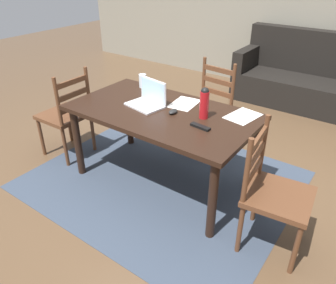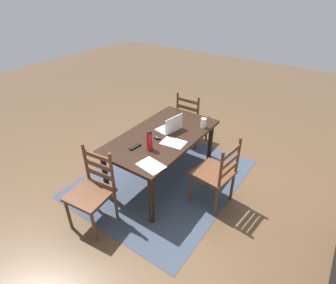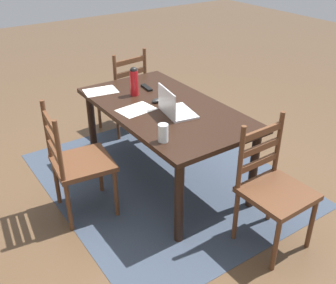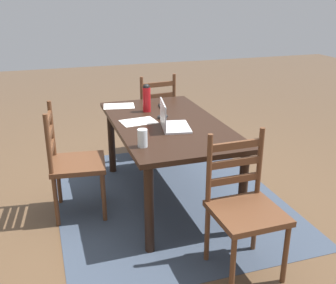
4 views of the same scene
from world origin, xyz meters
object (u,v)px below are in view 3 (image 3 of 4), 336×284
chair_left_near (273,189)px  computer_mouse (157,100)px  dining_table (165,116)px  water_bottle (134,81)px  chair_far_head (77,163)px  drinking_glass (163,133)px  chair_right_near (123,92)px  tv_remote (147,88)px  laptop (174,108)px

chair_left_near → computer_mouse: 1.26m
dining_table → water_bottle: bearing=12.6°
chair_far_head → chair_left_near: (-1.10, -1.00, 0.00)m
chair_far_head → drinking_glass: (-0.50, -0.47, 0.34)m
chair_far_head → chair_right_near: (1.09, -1.01, 0.00)m
dining_table → computer_mouse: 0.16m
dining_table → computer_mouse: (0.11, 0.01, 0.11)m
computer_mouse → tv_remote: computer_mouse is taller
water_bottle → tv_remote: (0.07, -0.17, -0.13)m
dining_table → chair_left_near: chair_left_near is taller
computer_mouse → tv_remote: 0.34m
chair_far_head → water_bottle: 0.92m
dining_table → chair_far_head: chair_far_head is taller
computer_mouse → chair_far_head: bearing=94.6°
dining_table → chair_right_near: chair_right_near is taller
dining_table → laptop: bearing=171.0°
computer_mouse → tv_remote: bearing=-19.5°
dining_table → water_bottle: water_bottle is taller
water_bottle → computer_mouse: (-0.25, -0.08, -0.12)m
chair_left_near → laptop: 1.01m
chair_right_near → water_bottle: bearing=160.0°
chair_right_near → drinking_glass: chair_right_near is taller
laptop → drinking_glass: bearing=135.8°
chair_far_head → laptop: laptop is taller
chair_left_near → tv_remote: bearing=3.3°
dining_table → chair_right_near: bearing=-9.5°
drinking_glass → chair_left_near: bearing=-138.9°
dining_table → chair_far_head: 0.84m
drinking_glass → computer_mouse: (0.61, -0.34, -0.05)m
dining_table → computer_mouse: computer_mouse is taller
water_bottle → tv_remote: water_bottle is taller
chair_right_near → computer_mouse: chair_right_near is taller
laptop → drinking_glass: size_ratio=2.67×
dining_table → drinking_glass: bearing=145.0°
laptop → water_bottle: 0.54m
laptop → computer_mouse: 0.28m
chair_right_near → chair_left_near: bearing=179.9°
chair_left_near → laptop: bearing=12.4°
chair_far_head → drinking_glass: size_ratio=7.16×
chair_left_near → drinking_glass: (0.60, 0.53, 0.34)m
dining_table → chair_right_near: size_ratio=1.71×
chair_far_head → tv_remote: (0.43, -0.91, 0.29)m
laptop → water_bottle: size_ratio=1.35×
drinking_glass → chair_right_near: bearing=-18.4°
dining_table → drinking_glass: size_ratio=12.21×
chair_right_near → computer_mouse: size_ratio=9.50×
laptop → water_bottle: bearing=6.0°
dining_table → drinking_glass: (-0.50, 0.35, 0.16)m
drinking_glass → water_bottle: bearing=-17.1°
chair_left_near → water_bottle: bearing=10.1°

